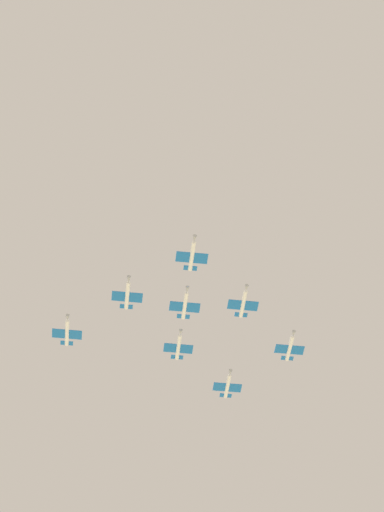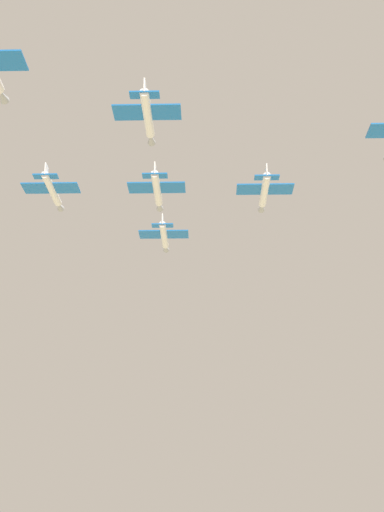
% 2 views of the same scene
% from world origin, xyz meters
% --- Properties ---
extents(jet_lead, '(10.37, 8.08, 2.21)m').
position_xyz_m(jet_lead, '(-18.50, 16.19, 166.96)').
color(jet_lead, white).
extents(jet_port_inner, '(10.37, 8.08, 2.21)m').
position_xyz_m(jet_port_inner, '(-11.54, -2.79, 167.74)').
color(jet_port_inner, white).
extents(jet_starboard_inner, '(10.37, 8.08, 2.21)m').
position_xyz_m(jet_starboard_inner, '(0.48, 23.15, 167.28)').
color(jet_starboard_inner, white).
extents(jet_port_outer, '(10.37, 8.08, 2.21)m').
position_xyz_m(jet_port_outer, '(-4.23, 9.58, 166.93)').
color(jet_port_outer, white).
extents(jet_port_trail, '(10.37, 8.08, 2.21)m').
position_xyz_m(jet_port_trail, '(10.04, 2.97, 168.23)').
color(jet_port_trail, white).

